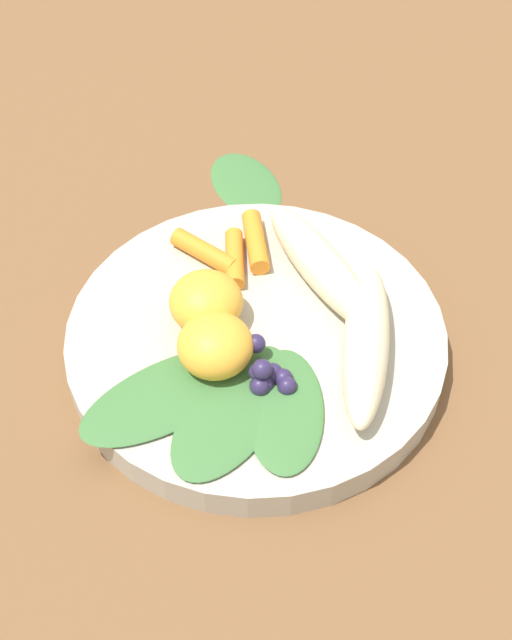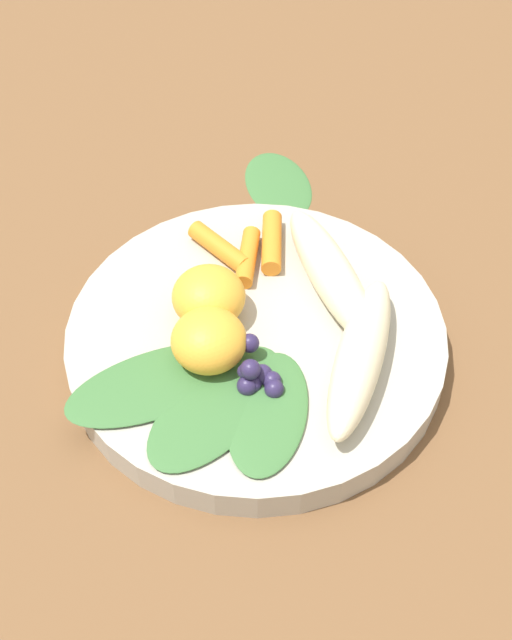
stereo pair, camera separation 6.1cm
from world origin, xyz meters
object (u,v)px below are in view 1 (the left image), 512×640
object	(u,v)px
banana_peeled_right	(366,343)
orange_segment_near	(215,346)
bowl	(256,340)
kale_leaf_stray	(246,182)
banana_peeled_left	(321,266)

from	to	relation	value
banana_peeled_right	orange_segment_near	bearing A→B (deg)	100.90
bowl	kale_leaf_stray	distance (m)	0.20
bowl	orange_segment_near	bearing A→B (deg)	28.68
orange_segment_near	kale_leaf_stray	world-z (taller)	orange_segment_near
orange_segment_near	banana_peeled_left	bearing A→B (deg)	-153.94
banana_peeled_left	kale_leaf_stray	bearing A→B (deg)	-6.64
bowl	kale_leaf_stray	world-z (taller)	bowl
banana_peeled_left	banana_peeled_right	size ratio (longest dim) A/B	1.00
banana_peeled_right	bowl	bearing A→B (deg)	78.56
bowl	orange_segment_near	world-z (taller)	orange_segment_near
banana_peeled_left	orange_segment_near	distance (m)	0.11
bowl	banana_peeled_left	world-z (taller)	banana_peeled_left
kale_leaf_stray	banana_peeled_left	bearing A→B (deg)	178.72
banana_peeled_left	bowl	bearing A→B (deg)	106.23
banana_peeled_left	banana_peeled_right	distance (m)	0.08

